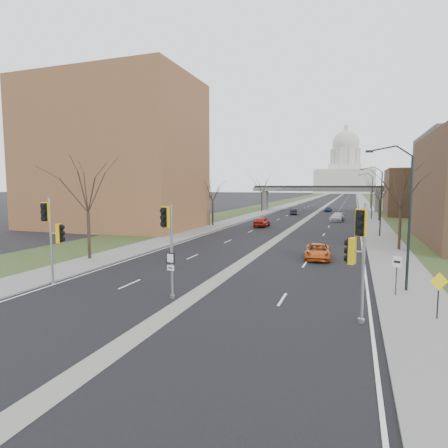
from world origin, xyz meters
The scene contains 30 objects.
ground centered at (0.00, 0.00, 0.00)m, with size 700.00×700.00×0.00m, color black.
road_surface centered at (0.00, 150.00, 0.01)m, with size 20.00×600.00×0.01m, color black.
median_strip centered at (0.00, 150.00, 0.00)m, with size 1.20×600.00×0.02m, color gray.
sidewalk_right centered at (12.00, 150.00, 0.06)m, with size 4.00×600.00×0.12m, color gray.
sidewalk_left centered at (-12.00, 150.00, 0.06)m, with size 4.00×600.00×0.12m, color gray.
grass_verge_right centered at (18.00, 150.00, 0.05)m, with size 8.00×600.00×0.10m, color #273A1B.
grass_verge_left centered at (-18.00, 150.00, 0.05)m, with size 8.00×600.00×0.10m, color #273A1B.
apartment_building centered at (-26.00, 30.00, 11.00)m, with size 25.00×16.00×22.00m, color brown.
commercial_block_far centered at (22.00, 70.00, 5.00)m, with size 14.00×14.00×10.00m, color brown.
pedestrian_bridge centered at (0.00, 80.00, 4.84)m, with size 34.00×3.00×6.45m.
capitol centered at (0.00, 320.00, 18.60)m, with size 48.00×42.00×55.75m.
streetlight_near centered at (10.99, 6.00, 6.95)m, with size 2.61×0.20×8.70m.
streetlight_mid centered at (10.99, 32.00, 6.95)m, with size 2.61×0.20×8.70m.
streetlight_far centered at (10.99, 58.00, 6.95)m, with size 2.61×0.20×8.70m.
tree_left_a centered at (-13.00, 8.00, 6.64)m, with size 7.20×7.20×9.40m.
tree_left_b centered at (-13.00, 38.00, 6.23)m, with size 6.75×6.75×8.81m.
tree_left_c centered at (-13.00, 72.00, 7.04)m, with size 7.65×7.65×9.99m.
tree_right_a centered at (13.00, 22.00, 6.64)m, with size 7.20×7.20×9.40m.
tree_right_b centered at (13.00, 55.00, 5.82)m, with size 6.30×6.30×8.22m.
tree_right_c centered at (13.00, 95.00, 7.04)m, with size 7.65×7.65×9.99m.
signal_pole_left centered at (-9.51, 0.26, 3.69)m, with size 0.94×1.23×5.64m.
signal_pole_median centered at (-1.06, -0.05, 3.70)m, with size 0.64×0.88×5.31m.
signal_pole_right centered at (8.89, -0.47, 3.69)m, with size 0.94×1.26×5.64m.
speed_limit_sign centered at (11.08, 4.65, 1.68)m, with size 0.47×0.19×2.27m.
warning_sign centered at (12.56, 1.14, 1.57)m, with size 0.83×0.35×2.24m.
car_left_near centered at (-4.97, 38.68, 0.79)m, with size 1.87×4.65×1.58m, color #AF1B14.
car_left_far centered at (-4.13, 65.55, 0.69)m, with size 1.46×4.19×1.38m, color black.
car_right_near centered at (5.76, 14.87, 0.65)m, with size 2.17×4.70×1.31m, color #B94E13.
car_right_mid centered at (5.80, 52.21, 0.76)m, with size 2.12×5.21×1.51m, color #B4B4BC.
car_right_far centered at (2.53, 77.62, 0.61)m, with size 1.43×3.57×1.21m, color navy.
Camera 1 is at (8.67, -18.49, 6.40)m, focal length 30.00 mm.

